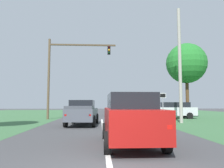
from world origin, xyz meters
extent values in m
plane|color=#424244|center=(0.00, 9.97, 0.00)|extent=(120.00, 120.00, 0.00)
cube|color=#9E1411|center=(0.95, 3.46, 0.88)|extent=(1.92, 5.00, 1.04)
cube|color=black|center=(0.95, 3.71, 1.70)|extent=(1.69, 3.10, 0.59)
cube|color=red|center=(0.16, 0.99, 0.93)|extent=(0.14, 0.06, 0.12)
cube|color=red|center=(1.73, 0.99, 0.93)|extent=(0.14, 0.06, 0.12)
cylinder|color=black|center=(0.00, 5.01, 0.36)|extent=(0.23, 0.72, 0.72)
cylinder|color=black|center=(1.91, 5.01, 0.36)|extent=(0.23, 0.72, 0.72)
cylinder|color=black|center=(-0.01, 1.91, 0.36)|extent=(0.23, 0.72, 0.72)
cylinder|color=black|center=(1.90, 1.91, 0.36)|extent=(0.23, 0.72, 0.72)
cube|color=#4C515B|center=(-1.51, 11.70, 0.82)|extent=(2.21, 5.00, 0.85)
cube|color=black|center=(-1.52, 11.46, 1.55)|extent=(1.80, 1.96, 0.61)
cube|color=#41454E|center=(-1.60, 10.19, 1.35)|extent=(1.93, 1.96, 0.20)
cube|color=red|center=(-2.44, 9.34, 0.87)|extent=(0.14, 0.07, 0.12)
cube|color=red|center=(-0.87, 9.24, 0.87)|extent=(0.14, 0.07, 0.12)
cylinder|color=black|center=(-2.37, 13.27, 0.40)|extent=(0.28, 0.81, 0.80)
cylinder|color=black|center=(-0.46, 13.16, 0.40)|extent=(0.28, 0.81, 0.80)
cylinder|color=black|center=(-2.56, 10.24, 0.40)|extent=(0.28, 0.81, 0.80)
cylinder|color=black|center=(-0.64, 10.13, 0.40)|extent=(0.28, 0.81, 0.80)
cylinder|color=brown|center=(-5.60, 18.42, 4.25)|extent=(0.24, 0.24, 8.50)
cube|color=#4C3D2B|center=(-2.07, 18.42, 7.90)|extent=(7.06, 0.16, 0.16)
cube|color=black|center=(0.75, 18.42, 7.35)|extent=(0.32, 0.28, 0.90)
sphere|color=black|center=(0.75, 18.27, 7.65)|extent=(0.22, 0.22, 0.22)
sphere|color=orange|center=(0.75, 18.27, 7.35)|extent=(0.22, 0.22, 0.22)
sphere|color=black|center=(0.75, 18.27, 7.05)|extent=(0.22, 0.22, 0.22)
cylinder|color=gray|center=(5.71, 15.51, 1.36)|extent=(0.08, 0.08, 2.72)
cube|color=white|center=(5.71, 15.48, 2.37)|extent=(0.60, 0.03, 0.44)
cube|color=black|center=(5.71, 15.47, 2.37)|extent=(0.52, 0.01, 0.36)
cylinder|color=#4C351E|center=(9.41, 18.81, 2.21)|extent=(0.36, 0.36, 4.43)
sphere|color=#237229|center=(9.41, 18.81, 6.09)|extent=(4.45, 4.45, 4.45)
cube|color=silver|center=(7.85, 19.04, 0.78)|extent=(4.77, 2.06, 0.88)
cube|color=black|center=(8.09, 19.03, 1.49)|extent=(2.88, 1.78, 0.55)
cube|color=red|center=(5.54, 19.89, 0.82)|extent=(0.06, 0.14, 0.12)
cube|color=red|center=(5.50, 18.30, 0.82)|extent=(0.06, 0.14, 0.12)
cylinder|color=black|center=(9.34, 19.98, 0.34)|extent=(0.69, 0.25, 0.68)
cylinder|color=black|center=(9.29, 18.03, 0.34)|extent=(0.69, 0.25, 0.68)
cylinder|color=black|center=(6.41, 20.05, 0.34)|extent=(0.69, 0.25, 0.68)
cylinder|color=black|center=(6.36, 18.10, 0.34)|extent=(0.69, 0.25, 0.68)
cylinder|color=#9E998E|center=(6.59, 13.18, 4.93)|extent=(0.28, 0.28, 9.86)
camera|label=1|loc=(-0.27, -5.36, 1.59)|focal=36.00mm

